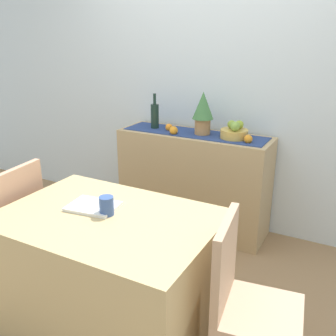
% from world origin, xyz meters
% --- Properties ---
extents(ground_plane, '(6.40, 6.40, 0.02)m').
position_xyz_m(ground_plane, '(0.00, 0.00, -0.01)').
color(ground_plane, '#9B7650').
rests_on(ground_plane, ground).
extents(room_wall_rear, '(6.40, 0.06, 2.70)m').
position_xyz_m(room_wall_rear, '(0.00, 1.18, 1.35)').
color(room_wall_rear, silver).
rests_on(room_wall_rear, ground).
extents(sideboard_console, '(1.33, 0.42, 0.89)m').
position_xyz_m(sideboard_console, '(-0.05, 0.92, 0.44)').
color(sideboard_console, tan).
rests_on(sideboard_console, ground).
extents(table_runner, '(1.25, 0.32, 0.01)m').
position_xyz_m(table_runner, '(-0.05, 0.92, 0.89)').
color(table_runner, navy).
rests_on(table_runner, sideboard_console).
extents(fruit_bowl, '(0.22, 0.22, 0.07)m').
position_xyz_m(fruit_bowl, '(0.30, 0.92, 0.93)').
color(fruit_bowl, gold).
rests_on(fruit_bowl, table_runner).
extents(apple_rear, '(0.07, 0.07, 0.07)m').
position_xyz_m(apple_rear, '(0.27, 0.95, 1.00)').
color(apple_rear, olive).
rests_on(apple_rear, fruit_bowl).
extents(apple_right, '(0.08, 0.08, 0.08)m').
position_xyz_m(apple_right, '(0.32, 0.87, 1.00)').
color(apple_right, '#84AB44').
rests_on(apple_right, fruit_bowl).
extents(apple_front, '(0.07, 0.07, 0.07)m').
position_xyz_m(apple_front, '(0.33, 0.96, 1.00)').
color(apple_front, '#8FA931').
rests_on(apple_front, fruit_bowl).
extents(wine_bottle, '(0.07, 0.07, 0.31)m').
position_xyz_m(wine_bottle, '(-0.44, 0.92, 1.00)').
color(wine_bottle, '#192E24').
rests_on(wine_bottle, sideboard_console).
extents(potted_plant, '(0.18, 0.18, 0.36)m').
position_xyz_m(potted_plant, '(0.02, 0.92, 1.09)').
color(potted_plant, '#AE7B4A').
rests_on(potted_plant, sideboard_console).
extents(orange_loose_near_bowl, '(0.07, 0.07, 0.07)m').
position_xyz_m(orange_loose_near_bowl, '(-0.29, 0.90, 0.92)').
color(orange_loose_near_bowl, orange).
rests_on(orange_loose_near_bowl, sideboard_console).
extents(orange_loose_mid, '(0.07, 0.07, 0.07)m').
position_xyz_m(orange_loose_mid, '(-0.19, 0.81, 0.92)').
color(orange_loose_mid, orange).
rests_on(orange_loose_mid, sideboard_console).
extents(orange_loose_end, '(0.07, 0.07, 0.07)m').
position_xyz_m(orange_loose_end, '(0.44, 0.84, 0.92)').
color(orange_loose_end, orange).
rests_on(orange_loose_end, sideboard_console).
extents(dining_table, '(1.21, 0.84, 0.74)m').
position_xyz_m(dining_table, '(0.04, -0.46, 0.37)').
color(dining_table, tan).
rests_on(dining_table, ground).
extents(open_book, '(0.30, 0.24, 0.02)m').
position_xyz_m(open_book, '(-0.09, -0.41, 0.75)').
color(open_book, white).
rests_on(open_book, dining_table).
extents(coffee_cup, '(0.08, 0.08, 0.11)m').
position_xyz_m(coffee_cup, '(0.04, -0.45, 0.79)').
color(coffee_cup, '#365290').
rests_on(coffee_cup, dining_table).
extents(chair_near_window, '(0.44, 0.44, 0.90)m').
position_xyz_m(chair_near_window, '(-0.83, -0.46, 0.27)').
color(chair_near_window, tan).
rests_on(chair_near_window, ground).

